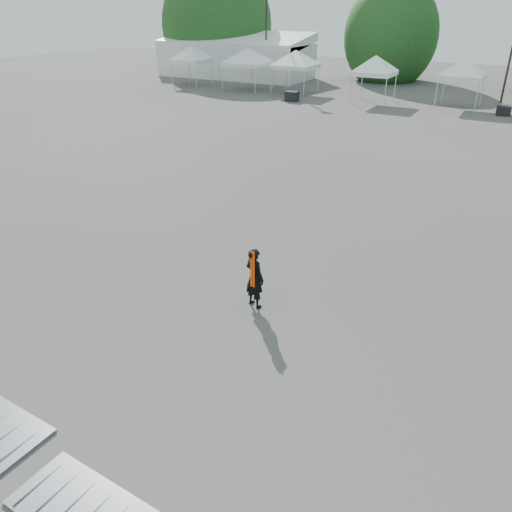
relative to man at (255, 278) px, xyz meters
The scene contains 14 objects.
ground 1.76m from the man, 108.75° to the left, with size 120.00×120.00×0.00m, color #474442.
marquee 42.89m from the man, 121.66° to the left, with size 15.00×6.25×4.23m.
light_pole_west 40.34m from the man, 117.54° to the left, with size 0.60×0.25×10.30m.
tree_far_w 47.71m from the man, 123.87° to the left, with size 4.80×4.80×7.30m.
tree_mid_w 42.47m from the man, 101.59° to the left, with size 4.16×4.16×6.33m.
tent_a 37.73m from the man, 127.66° to the left, with size 3.93×3.93×3.88m.
tent_b 34.62m from the man, 120.02° to the left, with size 4.74×4.74×3.88m.
tent_c 32.97m from the man, 113.27° to the left, with size 4.44×4.44×3.88m.
tent_d 29.64m from the man, 101.75° to the left, with size 3.96×3.96×3.88m.
tent_e 29.97m from the man, 90.10° to the left, with size 4.04×4.04×3.88m.
man is the anchor object (origin of this frame).
barrier_mid 6.17m from the man, 85.16° to the right, with size 2.26×1.20×0.07m.
crate_west 28.97m from the man, 113.45° to the left, with size 0.93×0.72×0.72m, color black.
crate_mid 28.57m from the man, 83.80° to the left, with size 0.80×0.62×0.62m, color black.
Camera 1 is at (5.58, -10.59, 6.64)m, focal length 35.00 mm.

